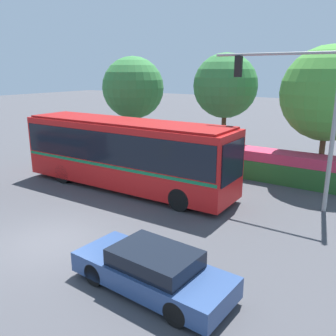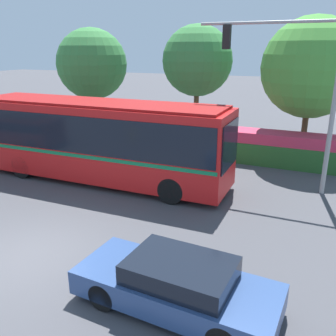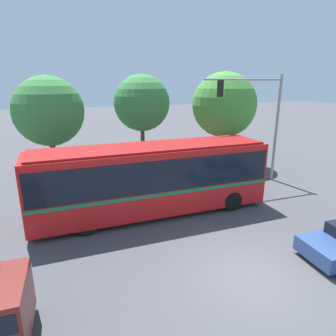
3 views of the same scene
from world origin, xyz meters
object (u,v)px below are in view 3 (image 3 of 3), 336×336
street_tree_left (49,111)px  city_bus (152,176)px  traffic_light_pole (261,113)px  street_tree_centre (142,103)px  street_tree_right (224,105)px

street_tree_left → city_bus: bearing=-54.2°
city_bus → street_tree_left: 8.16m
city_bus → traffic_light_pole: traffic_light_pole is taller
street_tree_left → street_tree_centre: street_tree_centre is taller
street_tree_left → street_tree_right: street_tree_right is taller
street_tree_centre → city_bus: bearing=-101.7°
city_bus → traffic_light_pole: 8.33m
city_bus → street_tree_right: street_tree_right is taller
traffic_light_pole → street_tree_centre: bearing=-42.4°
traffic_light_pole → street_tree_centre: size_ratio=0.99×
city_bus → street_tree_left: street_tree_left is taller
street_tree_left → street_tree_centre: size_ratio=0.98×
street_tree_centre → street_tree_right: size_ratio=0.97×
city_bus → street_tree_centre: 8.40m
street_tree_right → city_bus: bearing=-138.4°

